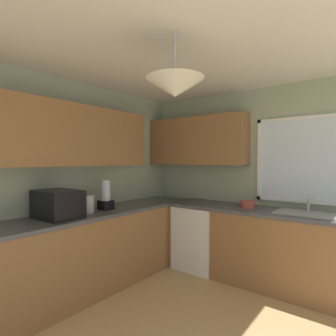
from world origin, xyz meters
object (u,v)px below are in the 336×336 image
bowl (247,204)px  blender_appliance (106,196)px  microwave (58,204)px  sink_assembly (305,213)px  kettle (88,204)px  dishwasher (200,237)px

bowl → blender_appliance: (-1.33, -1.18, 0.12)m
microwave → sink_assembly: (2.00, 1.81, -0.13)m
kettle → bowl: kettle is taller
sink_assembly → kettle: bearing=-143.7°
sink_assembly → dishwasher: bearing=-178.5°
microwave → kettle: (0.02, 0.35, -0.04)m
kettle → blender_appliance: (-0.02, 0.28, 0.06)m
dishwasher → bowl: size_ratio=4.88×
kettle → microwave: bearing=-93.2°
sink_assembly → microwave: bearing=-137.9°
blender_appliance → kettle: bearing=-85.9°
microwave → bowl: microwave is taller
sink_assembly → bowl: 0.67m
bowl → blender_appliance: bearing=-138.6°
kettle → sink_assembly: size_ratio=0.33×
sink_assembly → blender_appliance: (-2.00, -1.18, 0.15)m
dishwasher → sink_assembly: (1.34, 0.04, 0.49)m
bowl → blender_appliance: blender_appliance is taller
blender_appliance → sink_assembly: bearing=30.5°
microwave → sink_assembly: bearing=42.1°
dishwasher → blender_appliance: 1.47m
dishwasher → microwave: 1.99m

